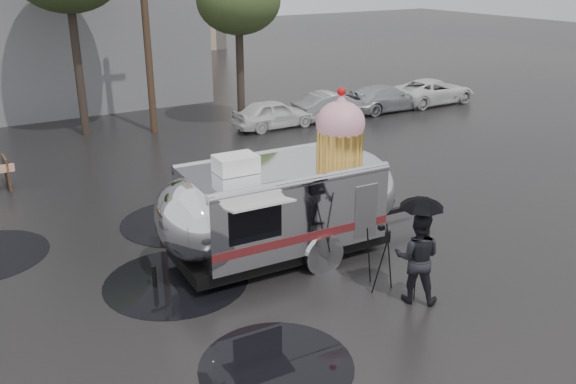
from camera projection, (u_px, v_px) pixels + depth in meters
ground at (272, 301)px, 12.55m from camera, size 120.00×120.00×0.00m
puddles at (145, 268)px, 13.87m from camera, size 7.83×10.06×0.01m
utility_pole at (145, 15)px, 23.30m from camera, size 1.60×0.28×9.00m
tree_right at (238, 1)px, 24.05m from camera, size 3.36×3.36×6.42m
parked_cars at (365, 98)px, 27.60m from camera, size 13.20×1.90×1.50m
airstream_trailer at (284, 201)px, 14.01m from camera, size 7.34×2.87×3.95m
person_right at (417, 258)px, 12.25m from camera, size 1.01×1.02×1.93m
umbrella_black at (421, 214)px, 11.91m from camera, size 1.09×1.09×2.29m
tripod at (380, 251)px, 12.76m from camera, size 0.55×0.61×1.46m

